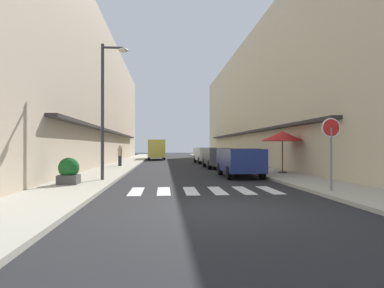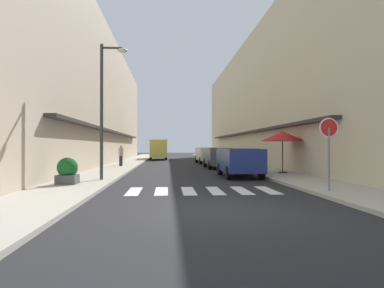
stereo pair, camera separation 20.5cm
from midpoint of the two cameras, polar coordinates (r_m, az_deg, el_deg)
The scene contains 15 objects.
ground_plane at distance 28.57m, azimuth -1.59°, elevation -3.58°, with size 111.79×111.79×0.00m, color #232326.
sidewalk_left at distance 28.75m, azimuth -11.16°, elevation -3.44°, with size 2.52×71.14×0.12m, color #ADA899.
sidewalk_right at distance 29.18m, azimuth 7.84°, elevation -3.40°, with size 2.52×71.14×0.12m, color #ADA899.
building_row_left at distance 31.17m, azimuth -17.73°, elevation 7.24°, with size 5.50×47.73×11.45m.
building_row_right at distance 31.89m, azimuth 13.91°, elevation 7.07°, with size 5.50×47.73×11.46m.
crosswalk at distance 11.91m, azimuth 2.19°, elevation -7.99°, with size 5.20×2.20×0.01m.
parked_car_near at distance 17.28m, azimuth 8.43°, elevation -2.59°, with size 1.83×4.01×1.47m.
parked_car_mid at distance 24.14m, azimuth 4.79°, elevation -1.97°, with size 1.83×4.20×1.47m.
parked_car_far at distance 31.03m, azimuth 2.77°, elevation -1.63°, with size 1.97×4.01×1.47m.
delivery_van at distance 40.17m, azimuth -5.66°, elevation -0.67°, with size 2.16×5.47×2.37m.
round_street_sign at distance 11.77m, azimuth 22.83°, elevation 1.42°, with size 0.65×0.07×2.39m.
street_lamp at distance 15.26m, azimuth -14.19°, elevation 7.66°, with size 1.19×0.28×5.96m.
cafe_umbrella at distance 19.11m, azimuth 15.51°, elevation 1.30°, with size 2.36×2.36×2.31m.
planter_corner at distance 13.78m, azimuth -20.13°, elevation -4.37°, with size 0.78×0.78×1.02m.
pedestrian_walking_near at distance 25.49m, azimuth -11.84°, elevation -1.86°, with size 0.34×0.34×1.56m.
Camera 2 is at (-1.22, -8.18, 1.57)m, focal length 31.18 mm.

